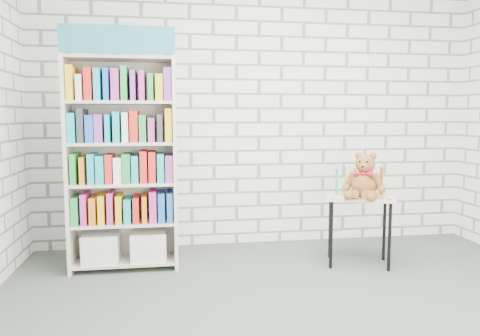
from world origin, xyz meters
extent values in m
plane|color=#3E473C|center=(0.00, 0.00, 0.00)|extent=(4.50, 4.50, 0.00)
cube|color=silver|center=(0.00, 2.00, 1.40)|extent=(4.50, 0.02, 2.80)
cube|color=beige|center=(-1.75, 1.35, 0.91)|extent=(0.03, 0.35, 1.82)
cube|color=beige|center=(-0.87, 1.35, 0.91)|extent=(0.03, 0.35, 1.82)
cube|color=beige|center=(-1.31, 1.52, 0.91)|extent=(0.91, 0.02, 1.82)
cube|color=teal|center=(-1.31, 1.18, 1.93)|extent=(0.91, 0.02, 0.22)
cube|color=beige|center=(-1.31, 1.35, 0.06)|extent=(0.85, 0.33, 0.03)
cube|color=beige|center=(-1.31, 1.35, 0.40)|extent=(0.85, 0.33, 0.03)
cube|color=beige|center=(-1.31, 1.35, 0.75)|extent=(0.85, 0.33, 0.03)
cube|color=beige|center=(-1.31, 1.35, 1.09)|extent=(0.85, 0.33, 0.03)
cube|color=beige|center=(-1.31, 1.35, 1.43)|extent=(0.85, 0.33, 0.03)
cube|color=beige|center=(-1.31, 1.35, 1.80)|extent=(0.85, 0.33, 0.03)
cube|color=silver|center=(-1.52, 1.35, 0.19)|extent=(0.30, 0.29, 0.24)
cube|color=silver|center=(-1.11, 1.35, 0.19)|extent=(0.30, 0.29, 0.24)
cube|color=#333338|center=(-1.31, 1.34, 0.54)|extent=(0.85, 0.29, 0.24)
cube|color=red|center=(-1.31, 1.34, 0.88)|extent=(0.85, 0.29, 0.24)
cube|color=yellow|center=(-1.31, 1.34, 1.22)|extent=(0.85, 0.29, 0.24)
cube|color=blue|center=(-1.31, 1.34, 1.57)|extent=(0.85, 0.29, 0.24)
cube|color=#CFB77C|center=(0.74, 1.13, 0.61)|extent=(0.67, 0.56, 0.03)
cylinder|color=black|center=(0.46, 1.06, 0.30)|extent=(0.03, 0.03, 0.59)
cylinder|color=black|center=(0.55, 1.35, 0.30)|extent=(0.03, 0.03, 0.59)
cylinder|color=black|center=(0.92, 0.90, 0.30)|extent=(0.03, 0.03, 0.59)
cylinder|color=black|center=(1.02, 1.20, 0.30)|extent=(0.03, 0.03, 0.59)
cylinder|color=black|center=(0.47, 1.06, 0.62)|extent=(0.04, 0.04, 0.01)
cylinder|color=black|center=(0.91, 0.92, 0.62)|extent=(0.04, 0.04, 0.01)
cube|color=teal|center=(0.58, 1.28, 0.74)|extent=(0.07, 0.17, 0.24)
cube|color=yellow|center=(0.65, 1.25, 0.74)|extent=(0.07, 0.17, 0.24)
cube|color=#DA5517|center=(0.73, 1.23, 0.74)|extent=(0.07, 0.17, 0.24)
cube|color=black|center=(0.80, 1.20, 0.74)|extent=(0.07, 0.17, 0.24)
cube|color=white|center=(0.88, 1.18, 0.74)|extent=(0.07, 0.17, 0.24)
cube|color=orange|center=(0.95, 1.16, 0.74)|extent=(0.07, 0.17, 0.24)
ellipsoid|color=brown|center=(0.75, 1.05, 0.74)|extent=(0.23, 0.20, 0.23)
sphere|color=brown|center=(0.74, 1.05, 0.91)|extent=(0.17, 0.17, 0.17)
sphere|color=brown|center=(0.70, 1.09, 0.98)|extent=(0.06, 0.06, 0.06)
sphere|color=brown|center=(0.80, 1.02, 0.98)|extent=(0.06, 0.06, 0.06)
sphere|color=brown|center=(0.70, 0.99, 0.89)|extent=(0.07, 0.07, 0.07)
sphere|color=black|center=(0.68, 1.01, 0.94)|extent=(0.02, 0.02, 0.02)
sphere|color=black|center=(0.73, 0.97, 0.94)|extent=(0.02, 0.02, 0.02)
sphere|color=black|center=(0.69, 0.97, 0.90)|extent=(0.02, 0.02, 0.02)
cylinder|color=brown|center=(0.64, 1.10, 0.77)|extent=(0.11, 0.14, 0.16)
cylinder|color=brown|center=(0.83, 0.97, 0.77)|extent=(0.14, 0.08, 0.16)
sphere|color=brown|center=(0.60, 1.10, 0.70)|extent=(0.07, 0.07, 0.07)
sphere|color=brown|center=(0.85, 0.93, 0.70)|extent=(0.07, 0.07, 0.07)
cylinder|color=brown|center=(0.62, 0.99, 0.66)|extent=(0.12, 0.19, 0.09)
cylinder|color=brown|center=(0.73, 0.92, 0.66)|extent=(0.18, 0.16, 0.09)
sphere|color=brown|center=(0.56, 0.95, 0.66)|extent=(0.08, 0.08, 0.08)
sphere|color=brown|center=(0.71, 0.84, 0.66)|extent=(0.08, 0.08, 0.08)
cone|color=#BA0B2C|center=(0.67, 1.02, 0.84)|extent=(0.09, 0.09, 0.06)
cone|color=#BA0B2C|center=(0.74, 0.97, 0.84)|extent=(0.09, 0.09, 0.06)
sphere|color=#BA0B2C|center=(0.70, 0.99, 0.84)|extent=(0.04, 0.04, 0.04)
camera|label=1|loc=(-0.95, -2.73, 1.32)|focal=35.00mm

